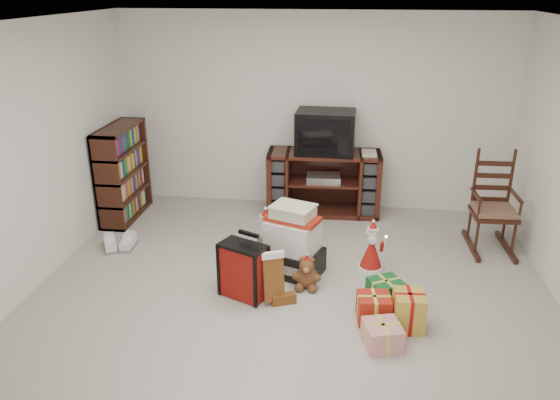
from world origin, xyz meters
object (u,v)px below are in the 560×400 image
object	(u,v)px
bookshelf	(123,174)
santa_figurine	(371,251)
rocking_chair	(492,214)
red_suitcase	(244,271)
mrs_claus_figurine	(266,240)
crt_television	(325,132)
teddy_bear	(307,274)
gift_pile	(293,244)
tv_stand	(323,183)
sneaker_pair	(119,244)
gift_cluster	(382,308)

from	to	relation	value
bookshelf	santa_figurine	size ratio (longest dim) A/B	2.16
rocking_chair	red_suitcase	xyz separation A→B (m)	(-2.54, -1.43, -0.12)
santa_figurine	mrs_claus_figurine	world-z (taller)	mrs_claus_figurine
santa_figurine	crt_television	bearing A→B (deg)	112.04
rocking_chair	teddy_bear	world-z (taller)	rocking_chair
crt_television	rocking_chair	bearing A→B (deg)	-19.69
gift_pile	santa_figurine	xyz separation A→B (m)	(0.80, 0.19, -0.11)
bookshelf	tv_stand	bearing A→B (deg)	10.74
santa_figurine	mrs_claus_figurine	bearing A→B (deg)	175.83
sneaker_pair	crt_television	bearing A→B (deg)	12.78
tv_stand	red_suitcase	bearing A→B (deg)	-108.55
red_suitcase	mrs_claus_figurine	size ratio (longest dim) A/B	1.09
tv_stand	mrs_claus_figurine	world-z (taller)	tv_stand
rocking_chair	gift_cluster	xyz separation A→B (m)	(-1.25, -1.67, -0.26)
rocking_chair	red_suitcase	distance (m)	2.92
gift_cluster	crt_television	xyz separation A→B (m)	(-0.67, 2.41, 0.94)
teddy_bear	gift_cluster	size ratio (longest dim) A/B	0.37
gift_pile	teddy_bear	world-z (taller)	gift_pile
gift_pile	sneaker_pair	bearing A→B (deg)	-168.04
mrs_claus_figurine	sneaker_pair	xyz separation A→B (m)	(-1.68, 0.01, -0.17)
tv_stand	gift_cluster	world-z (taller)	tv_stand
gift_pile	santa_figurine	world-z (taller)	gift_pile
rocking_chair	crt_television	size ratio (longest dim) A/B	1.58
bookshelf	rocking_chair	bearing A→B (deg)	-3.48
teddy_bear	santa_figurine	xyz separation A→B (m)	(0.63, 0.47, 0.07)
tv_stand	mrs_claus_figurine	distance (m)	1.49
tv_stand	santa_figurine	bearing A→B (deg)	-70.57
tv_stand	teddy_bear	distance (m)	1.94
gift_pile	sneaker_pair	xyz separation A→B (m)	(-2.00, 0.28, -0.27)
teddy_bear	mrs_claus_figurine	world-z (taller)	mrs_claus_figurine
red_suitcase	teddy_bear	bearing A→B (deg)	47.58
rocking_chair	mrs_claus_figurine	bearing A→B (deg)	-167.80
bookshelf	sneaker_pair	xyz separation A→B (m)	(0.27, -0.89, -0.51)
gift_cluster	rocking_chair	bearing A→B (deg)	53.19
teddy_bear	santa_figurine	distance (m)	0.79
teddy_bear	gift_cluster	world-z (taller)	teddy_bear
tv_stand	bookshelf	size ratio (longest dim) A/B	1.23
mrs_claus_figurine	santa_figurine	bearing A→B (deg)	-4.17
rocking_chair	gift_pile	distance (m)	2.32
gift_pile	teddy_bear	distance (m)	0.37
sneaker_pair	crt_television	size ratio (longest dim) A/B	0.55
teddy_bear	crt_television	world-z (taller)	crt_television
bookshelf	santa_figurine	bearing A→B (deg)	-17.79
gift_pile	sneaker_pair	world-z (taller)	gift_pile
mrs_claus_figurine	gift_cluster	size ratio (longest dim) A/B	0.66
bookshelf	gift_cluster	world-z (taller)	bookshelf
teddy_bear	sneaker_pair	xyz separation A→B (m)	(-2.17, 0.56, -0.09)
santa_figurine	sneaker_pair	bearing A→B (deg)	178.08
teddy_bear	crt_television	xyz separation A→B (m)	(0.04, 1.92, 0.93)
gift_pile	red_suitcase	world-z (taller)	gift_pile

